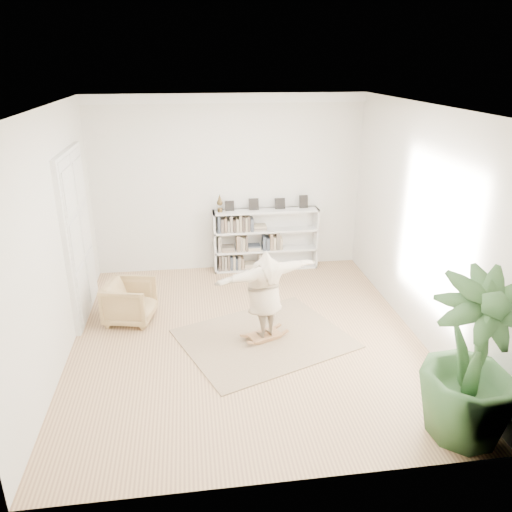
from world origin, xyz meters
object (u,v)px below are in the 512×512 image
at_px(bookshelf, 265,240).
at_px(houseplant, 474,360).
at_px(person, 265,292).
at_px(armchair, 130,302).
at_px(rocker_board, 264,335).

xyz_separation_m(bookshelf, houseplant, (1.56, -5.37, 0.39)).
bearing_deg(houseplant, person, 129.42).
bearing_deg(armchair, person, -100.42).
distance_m(bookshelf, person, 2.95).
xyz_separation_m(armchair, houseplant, (4.20, -3.39, 0.67)).
bearing_deg(armchair, rocker_board, -100.42).
height_order(armchair, rocker_board, armchair).
distance_m(armchair, person, 2.42).
height_order(rocker_board, houseplant, houseplant).
distance_m(bookshelf, rocker_board, 3.00).
bearing_deg(rocker_board, person, 113.34).
distance_m(bookshelf, armchair, 3.31).
relative_size(armchair, person, 0.45).
bearing_deg(armchair, houseplant, -116.19).
height_order(armchair, houseplant, houseplant).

